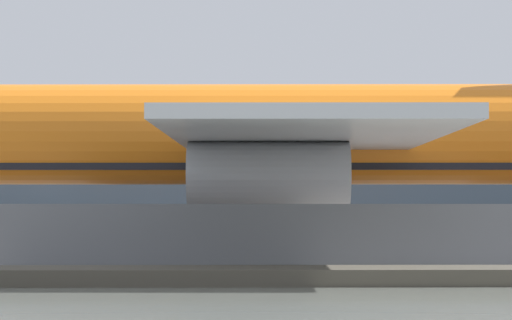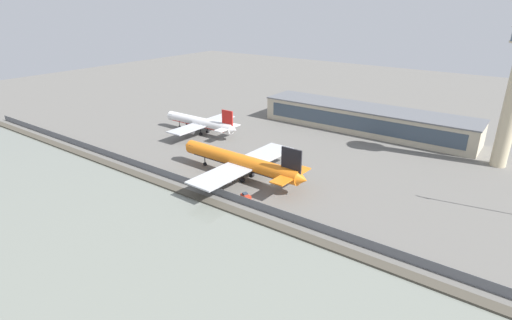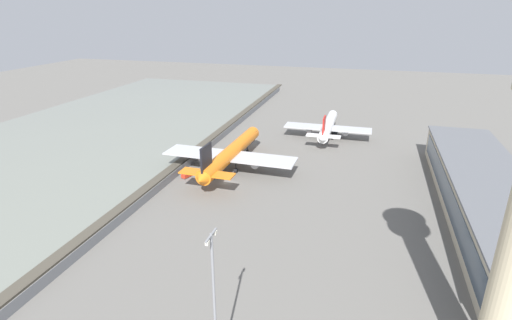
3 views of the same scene
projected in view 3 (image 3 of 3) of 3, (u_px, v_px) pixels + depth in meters
ground_plane at (227, 182)px, 117.68m from camera, size 500.00×500.00×0.00m
waterfront_lagoon at (31, 159)px, 135.99m from camera, size 320.00×98.00×0.01m
shoreline_seawall at (164, 174)px, 122.88m from camera, size 320.00×3.00×0.50m
perimeter_fence at (177, 173)px, 121.38m from camera, size 280.00×0.10×2.39m
cargo_jet_orange at (231, 153)px, 125.60m from camera, size 49.10×42.07×14.02m
passenger_jet_white_red at (328, 126)px, 156.74m from camera, size 39.65×33.49×12.30m
baggage_tug at (187, 175)px, 120.97m from camera, size 3.53×2.49×1.80m
ops_van at (336, 129)px, 164.54m from camera, size 5.29×2.32×2.48m
terminal_building at (487, 198)px, 96.32m from camera, size 90.07×18.72×10.32m
apron_light_mast_apron_west at (214, 304)px, 50.71m from camera, size 3.20×0.40×23.27m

